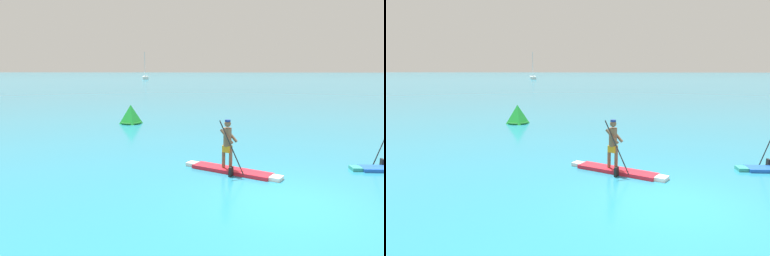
# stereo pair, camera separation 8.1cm
# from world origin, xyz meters

# --- Properties ---
(ground) EXTENTS (440.00, 440.00, 0.00)m
(ground) POSITION_xyz_m (0.00, 0.00, 0.00)
(ground) COLOR teal
(paddleboarder_mid_center) EXTENTS (3.09, 2.02, 1.76)m
(paddleboarder_mid_center) POSITION_xyz_m (-1.30, 2.61, 0.34)
(paddleboarder_mid_center) COLOR red
(paddleboarder_mid_center) RESTS_ON ground
(race_marker_buoy) EXTENTS (1.29, 1.29, 1.14)m
(race_marker_buoy) POSITION_xyz_m (-6.74, 12.51, 0.50)
(race_marker_buoy) COLOR green
(race_marker_buoy) RESTS_ON ground
(sailboat_left_horizon) EXTENTS (2.94, 6.27, 7.55)m
(sailboat_left_horizon) POSITION_xyz_m (-20.64, 94.04, 0.93)
(sailboat_left_horizon) COLOR white
(sailboat_left_horizon) RESTS_ON ground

